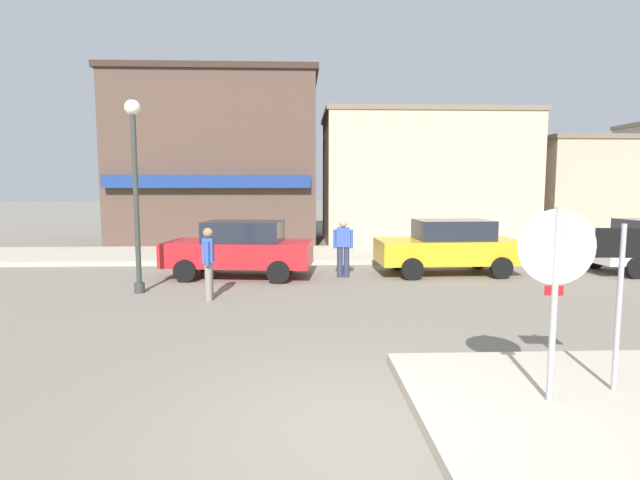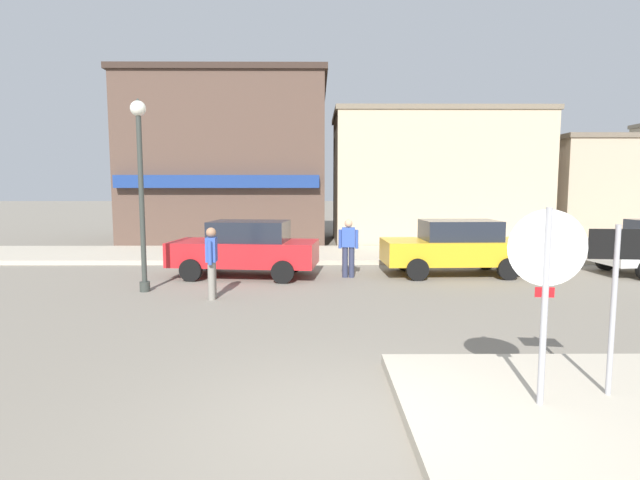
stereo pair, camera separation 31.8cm
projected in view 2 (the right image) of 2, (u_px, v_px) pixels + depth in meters
name	position (u px, v px, depth m)	size (l,w,h in m)	color
ground_plane	(347.00, 430.00, 5.18)	(160.00, 160.00, 0.00)	gray
kerb_far	(326.00, 254.00, 17.98)	(80.00, 4.00, 0.15)	#B7AD99
stop_sign	(546.00, 281.00, 5.31)	(0.82, 0.12, 2.30)	#9E9EA3
one_way_sign	(614.00, 293.00, 5.58)	(0.60, 0.09, 2.10)	#9E9EA3
lamp_post	(140.00, 167.00, 11.66)	(0.36, 0.36, 4.54)	#333833
parked_car_nearest	(246.00, 248.00, 13.87)	(4.17, 2.23, 1.56)	red
parked_car_second	(455.00, 247.00, 14.17)	(4.06, 1.98, 1.56)	gold
pedestrian_crossing_near	(212.00, 261.00, 11.10)	(0.24, 0.55, 1.61)	gray
pedestrian_crossing_far	(348.00, 246.00, 13.75)	(0.56, 0.25, 1.61)	#2D334C
building_corner_shop	(233.00, 162.00, 23.19)	(8.69, 7.79, 7.26)	brown
building_storefront_left_near	(433.00, 178.00, 22.37)	(8.94, 5.33, 5.72)	tan
building_storefront_left_mid	(596.00, 190.00, 23.54)	(5.92, 6.43, 4.68)	tan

